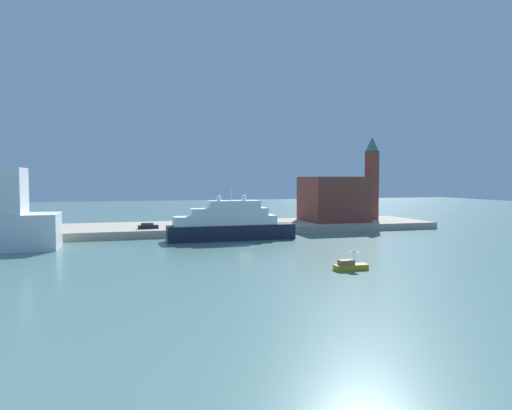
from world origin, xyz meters
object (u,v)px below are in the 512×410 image
object	(u,v)px
harbor_building	(333,199)
small_motorboat	(350,264)
parked_car	(148,226)
mooring_bollard	(225,226)
large_yacht	(230,224)
person_figure	(173,225)
bell_tower	(372,175)

from	to	relation	value
harbor_building	small_motorboat	bearing A→B (deg)	-113.30
parked_car	mooring_bollard	world-z (taller)	parked_car
large_yacht	person_figure	world-z (taller)	large_yacht
harbor_building	parked_car	size ratio (longest dim) A/B	3.37
large_yacht	person_figure	bearing A→B (deg)	136.82
harbor_building	mooring_bollard	bearing A→B (deg)	-163.11
small_motorboat	parked_car	bearing A→B (deg)	117.40
small_motorboat	parked_car	size ratio (longest dim) A/B	1.06
mooring_bollard	small_motorboat	bearing A→B (deg)	-79.71
large_yacht	person_figure	distance (m)	14.65
parked_car	person_figure	world-z (taller)	person_figure
small_motorboat	bell_tower	distance (m)	67.27
large_yacht	person_figure	xyz separation A→B (m)	(-10.66, 10.01, -0.86)
harbor_building	bell_tower	size ratio (longest dim) A/B	0.67
large_yacht	parked_car	bearing A→B (deg)	144.12
bell_tower	large_yacht	bearing A→B (deg)	-156.42
small_motorboat	mooring_bollard	world-z (taller)	small_motorboat
small_motorboat	bell_tower	size ratio (longest dim) A/B	0.21
bell_tower	mooring_bollard	size ratio (longest dim) A/B	26.59
person_figure	mooring_bollard	xyz separation A→B (m)	(11.36, -1.88, -0.33)
large_yacht	harbor_building	bearing A→B (deg)	28.85
large_yacht	parked_car	size ratio (longest dim) A/B	5.98
harbor_building	person_figure	world-z (taller)	harbor_building
small_motorboat	harbor_building	world-z (taller)	harbor_building
bell_tower	parked_car	world-z (taller)	bell_tower
bell_tower	small_motorboat	bearing A→B (deg)	-122.57
large_yacht	small_motorboat	xyz separation A→B (m)	(8.77, -36.28, -2.43)
large_yacht	harbor_building	size ratio (longest dim) A/B	1.77
parked_car	harbor_building	bearing A→B (deg)	7.12
harbor_building	mooring_bollard	world-z (taller)	harbor_building
bell_tower	person_figure	distance (m)	56.91
harbor_building	parked_car	xyz separation A→B (m)	(-48.05, -6.00, -5.28)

